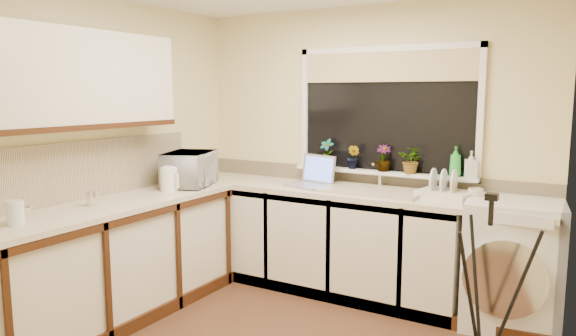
# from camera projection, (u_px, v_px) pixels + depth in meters

# --- Properties ---
(wall_back) EXTENTS (3.20, 0.00, 3.20)m
(wall_back) POSITION_uv_depth(u_px,v_px,m) (364.00, 148.00, 4.65)
(wall_back) COLOR beige
(wall_back) RESTS_ON ground
(wall_front) EXTENTS (3.20, 0.00, 3.20)m
(wall_front) POSITION_uv_depth(u_px,v_px,m) (74.00, 216.00, 2.09)
(wall_front) COLOR beige
(wall_front) RESTS_ON ground
(wall_left) EXTENTS (0.00, 3.00, 3.00)m
(wall_left) POSITION_uv_depth(u_px,v_px,m) (102.00, 155.00, 4.17)
(wall_left) COLOR beige
(wall_left) RESTS_ON ground
(wall_right) EXTENTS (0.00, 3.00, 3.00)m
(wall_right) POSITION_uv_depth(u_px,v_px,m) (553.00, 193.00, 2.57)
(wall_right) COLOR beige
(wall_right) RESTS_ON ground
(base_cabinet_back) EXTENTS (2.55, 0.60, 0.86)m
(base_cabinet_back) POSITION_uv_depth(u_px,v_px,m) (315.00, 239.00, 4.67)
(base_cabinet_back) COLOR silver
(base_cabinet_back) RESTS_ON floor
(base_cabinet_left) EXTENTS (0.54, 2.40, 0.86)m
(base_cabinet_left) POSITION_uv_depth(u_px,v_px,m) (102.00, 269.00, 3.88)
(base_cabinet_left) COLOR silver
(base_cabinet_left) RESTS_ON floor
(worktop_back) EXTENTS (3.20, 0.60, 0.04)m
(worktop_back) POSITION_uv_depth(u_px,v_px,m) (349.00, 192.00, 4.44)
(worktop_back) COLOR beige
(worktop_back) RESTS_ON base_cabinet_back
(worktop_left) EXTENTS (0.60, 2.40, 0.04)m
(worktop_left) POSITION_uv_depth(u_px,v_px,m) (99.00, 209.00, 3.81)
(worktop_left) COLOR beige
(worktop_left) RESTS_ON base_cabinet_left
(upper_cabinet) EXTENTS (0.28, 1.90, 0.70)m
(upper_cabinet) POSITION_uv_depth(u_px,v_px,m) (61.00, 79.00, 3.63)
(upper_cabinet) COLOR silver
(upper_cabinet) RESTS_ON wall_left
(splashback_left) EXTENTS (0.02, 2.40, 0.45)m
(splashback_left) POSITION_uv_depth(u_px,v_px,m) (71.00, 172.00, 3.92)
(splashback_left) COLOR beige
(splashback_left) RESTS_ON wall_left
(splashback_back) EXTENTS (3.20, 0.02, 0.14)m
(splashback_back) POSITION_uv_depth(u_px,v_px,m) (363.00, 177.00, 4.68)
(splashback_back) COLOR beige
(splashback_back) RESTS_ON wall_back
(window_glass) EXTENTS (1.50, 0.02, 1.00)m
(window_glass) POSITION_uv_depth(u_px,v_px,m) (386.00, 112.00, 4.49)
(window_glass) COLOR black
(window_glass) RESTS_ON wall_back
(window_blind) EXTENTS (1.50, 0.02, 0.25)m
(window_blind) POSITION_uv_depth(u_px,v_px,m) (386.00, 67.00, 4.42)
(window_blind) COLOR tan
(window_blind) RESTS_ON wall_back
(windowsill) EXTENTS (1.60, 0.14, 0.03)m
(windowsill) POSITION_uv_depth(u_px,v_px,m) (382.00, 172.00, 4.52)
(windowsill) COLOR white
(windowsill) RESTS_ON wall_back
(sink) EXTENTS (0.82, 0.46, 0.03)m
(sink) POSITION_uv_depth(u_px,v_px,m) (372.00, 191.00, 4.34)
(sink) COLOR tan
(sink) RESTS_ON worktop_back
(faucet) EXTENTS (0.03, 0.03, 0.24)m
(faucet) POSITION_uv_depth(u_px,v_px,m) (380.00, 175.00, 4.48)
(faucet) COLOR silver
(faucet) RESTS_ON worktop_back
(washing_machine) EXTENTS (0.73, 0.71, 0.94)m
(washing_machine) POSITION_uv_depth(u_px,v_px,m) (512.00, 263.00, 3.88)
(washing_machine) COLOR white
(washing_machine) RESTS_ON floor
(laptop) EXTENTS (0.42, 0.38, 0.27)m
(laptop) POSITION_uv_depth(u_px,v_px,m) (313.00, 178.00, 4.62)
(laptop) COLOR #9B9AA2
(laptop) RESTS_ON worktop_back
(kettle) EXTENTS (0.14, 0.14, 0.19)m
(kettle) POSITION_uv_depth(u_px,v_px,m) (169.00, 180.00, 4.39)
(kettle) COLOR white
(kettle) RESTS_ON worktop_left
(dish_rack) EXTENTS (0.44, 0.36, 0.06)m
(dish_rack) POSITION_uv_depth(u_px,v_px,m) (446.00, 194.00, 4.09)
(dish_rack) COLOR silver
(dish_rack) RESTS_ON worktop_back
(tripod) EXTENTS (0.59, 0.59, 1.13)m
(tripod) POSITION_uv_depth(u_px,v_px,m) (487.00, 287.00, 3.14)
(tripod) COLOR black
(tripod) RESTS_ON floor
(glass_jug) EXTENTS (0.11, 0.11, 0.15)m
(glass_jug) POSITION_uv_depth(u_px,v_px,m) (15.00, 213.00, 3.25)
(glass_jug) COLOR silver
(glass_jug) RESTS_ON worktop_left
(steel_jar) EXTENTS (0.08, 0.08, 0.11)m
(steel_jar) POSITION_uv_depth(u_px,v_px,m) (92.00, 199.00, 3.81)
(steel_jar) COLOR silver
(steel_jar) RESTS_ON worktop_left
(microwave) EXTENTS (0.53, 0.63, 0.30)m
(microwave) POSITION_uv_depth(u_px,v_px,m) (190.00, 169.00, 4.63)
(microwave) COLOR white
(microwave) RESTS_ON worktop_left
(plant_a) EXTENTS (0.14, 0.10, 0.25)m
(plant_a) POSITION_uv_depth(u_px,v_px,m) (327.00, 153.00, 4.72)
(plant_a) COLOR #999999
(plant_a) RESTS_ON windowsill
(plant_b) EXTENTS (0.14, 0.13, 0.21)m
(plant_b) POSITION_uv_depth(u_px,v_px,m) (353.00, 157.00, 4.60)
(plant_b) COLOR #999999
(plant_b) RESTS_ON windowsill
(plant_c) EXTENTS (0.16, 0.16, 0.22)m
(plant_c) POSITION_uv_depth(u_px,v_px,m) (383.00, 158.00, 4.47)
(plant_c) COLOR #999999
(plant_c) RESTS_ON windowsill
(plant_d) EXTENTS (0.22, 0.19, 0.22)m
(plant_d) POSITION_uv_depth(u_px,v_px,m) (412.00, 160.00, 4.34)
(plant_d) COLOR #999999
(plant_d) RESTS_ON windowsill
(soap_bottle_green) EXTENTS (0.10, 0.10, 0.24)m
(soap_bottle_green) POSITION_uv_depth(u_px,v_px,m) (455.00, 161.00, 4.18)
(soap_bottle_green) COLOR green
(soap_bottle_green) RESTS_ON windowsill
(soap_bottle_clear) EXTENTS (0.12, 0.12, 0.21)m
(soap_bottle_clear) POSITION_uv_depth(u_px,v_px,m) (471.00, 164.00, 4.13)
(soap_bottle_clear) COLOR #999999
(soap_bottle_clear) RESTS_ON windowsill
(cup_back) EXTENTS (0.15, 0.15, 0.09)m
(cup_back) POSITION_uv_depth(u_px,v_px,m) (475.00, 195.00, 3.99)
(cup_back) COLOR beige
(cup_back) RESTS_ON worktop_back
(cup_left) EXTENTS (0.13, 0.13, 0.09)m
(cup_left) POSITION_uv_depth(u_px,v_px,m) (24.00, 214.00, 3.35)
(cup_left) COLOR #C0AE9E
(cup_left) RESTS_ON worktop_left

